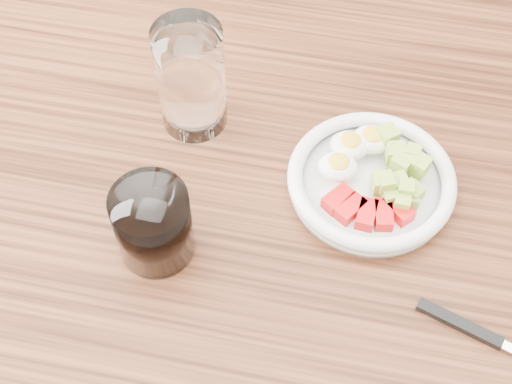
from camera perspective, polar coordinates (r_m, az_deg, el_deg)
dining_table at (r=0.86m, az=0.51°, el=-5.51°), size 1.50×0.90×0.77m
bowl at (r=0.80m, az=9.23°, el=1.10°), size 0.19×0.19×0.04m
fork at (r=0.74m, az=17.74°, el=-10.87°), size 0.18×0.07×0.01m
water_glass at (r=0.81m, az=-5.23°, el=9.02°), size 0.08×0.08×0.14m
coffee_glass at (r=0.73m, az=-8.22°, el=-2.61°), size 0.08×0.08×0.09m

